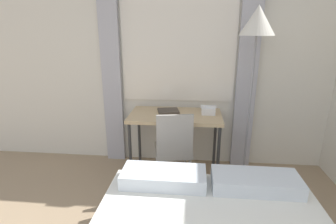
% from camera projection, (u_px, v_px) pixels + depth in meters
% --- Properties ---
extents(wall_back_with_window, '(5.19, 0.13, 2.70)m').
position_uv_depth(wall_back_with_window, '(163.00, 61.00, 3.27)').
color(wall_back_with_window, silver).
rests_on(wall_back_with_window, ground_plane).
extents(desk, '(1.08, 0.59, 0.78)m').
position_uv_depth(desk, '(175.00, 120.00, 3.10)').
color(desk, tan).
rests_on(desk, ground_plane).
extents(desk_chair, '(0.47, 0.47, 0.91)m').
position_uv_depth(desk_chair, '(174.00, 147.00, 2.85)').
color(desk_chair, gray).
rests_on(desk_chair, ground_plane).
extents(standing_lamp, '(0.36, 0.36, 1.96)m').
position_uv_depth(standing_lamp, '(257.00, 32.00, 2.64)').
color(standing_lamp, '#4C4C51').
rests_on(standing_lamp, ground_plane).
extents(telephone, '(0.18, 0.15, 0.10)m').
position_uv_depth(telephone, '(208.00, 110.00, 3.08)').
color(telephone, white).
rests_on(telephone, desk).
extents(book, '(0.29, 0.26, 0.02)m').
position_uv_depth(book, '(168.00, 111.00, 3.16)').
color(book, '#4C4238').
rests_on(book, desk).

